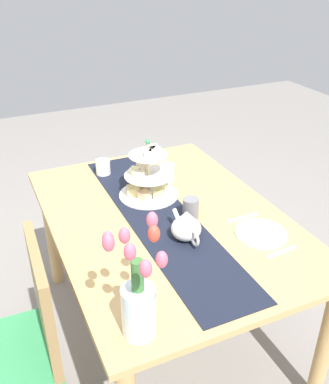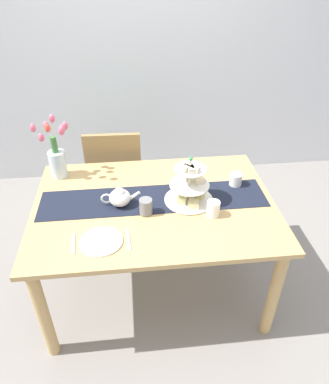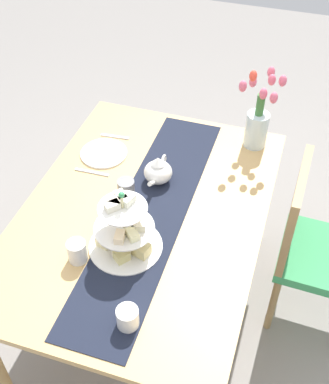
% 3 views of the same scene
% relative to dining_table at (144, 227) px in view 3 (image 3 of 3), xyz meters
% --- Properties ---
extents(ground_plane, '(8.00, 8.00, 0.00)m').
position_rel_dining_table_xyz_m(ground_plane, '(0.00, 0.00, -0.64)').
color(ground_plane, gray).
extents(dining_table, '(1.47, 1.04, 0.74)m').
position_rel_dining_table_xyz_m(dining_table, '(0.00, 0.00, 0.00)').
color(dining_table, tan).
rests_on(dining_table, ground_plane).
extents(chair_left, '(0.43, 0.43, 0.91)m').
position_rel_dining_table_xyz_m(chair_left, '(-0.26, 0.75, -0.14)').
color(chair_left, olive).
rests_on(chair_left, ground_plane).
extents(table_runner, '(1.39, 0.30, 0.00)m').
position_rel_dining_table_xyz_m(table_runner, '(0.00, 0.03, 0.10)').
color(table_runner, black).
rests_on(table_runner, dining_table).
extents(tiered_cake_stand, '(0.30, 0.30, 0.30)m').
position_rel_dining_table_xyz_m(tiered_cake_stand, '(0.22, 0.00, 0.20)').
color(tiered_cake_stand, beige).
rests_on(tiered_cake_stand, table_runner).
extents(teapot, '(0.24, 0.13, 0.14)m').
position_rel_dining_table_xyz_m(teapot, '(-0.21, 0.00, 0.16)').
color(teapot, white).
rests_on(teapot, table_runner).
extents(tulip_vase, '(0.23, 0.20, 0.41)m').
position_rel_dining_table_xyz_m(tulip_vase, '(-0.61, 0.37, 0.25)').
color(tulip_vase, silver).
rests_on(tulip_vase, dining_table).
extents(cream_jug, '(0.08, 0.08, 0.08)m').
position_rel_dining_table_xyz_m(cream_jug, '(0.54, 0.14, 0.14)').
color(cream_jug, white).
rests_on(cream_jug, dining_table).
extents(dinner_plate_left, '(0.23, 0.23, 0.01)m').
position_rel_dining_table_xyz_m(dinner_plate_left, '(-0.31, -0.32, 0.11)').
color(dinner_plate_left, white).
rests_on(dinner_plate_left, dining_table).
extents(fork_left, '(0.03, 0.15, 0.01)m').
position_rel_dining_table_xyz_m(fork_left, '(-0.45, -0.32, 0.11)').
color(fork_left, silver).
rests_on(fork_left, dining_table).
extents(knife_left, '(0.02, 0.17, 0.01)m').
position_rel_dining_table_xyz_m(knife_left, '(-0.16, -0.32, 0.11)').
color(knife_left, silver).
rests_on(knife_left, dining_table).
extents(mug_grey, '(0.08, 0.08, 0.09)m').
position_rel_dining_table_xyz_m(mug_grey, '(-0.06, -0.10, 0.15)').
color(mug_grey, slate).
rests_on(mug_grey, table_runner).
extents(mug_white_text, '(0.08, 0.08, 0.09)m').
position_rel_dining_table_xyz_m(mug_white_text, '(0.33, -0.16, 0.15)').
color(mug_white_text, white).
rests_on(mug_white_text, dining_table).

